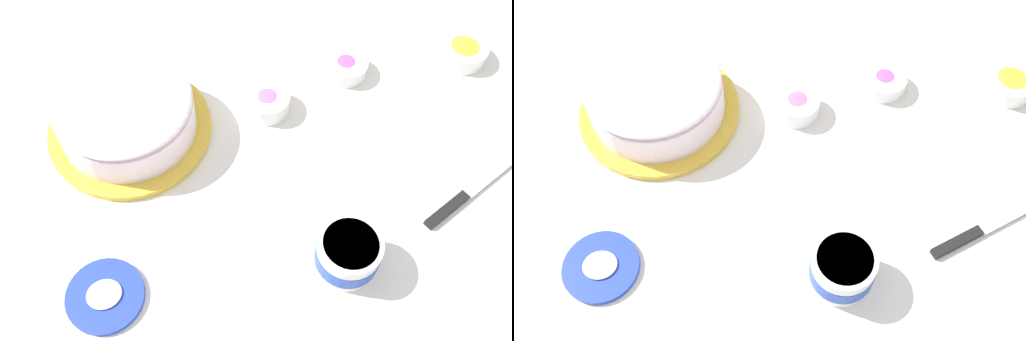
# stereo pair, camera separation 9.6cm
# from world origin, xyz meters

# --- Properties ---
(ground_plane) EXTENTS (1.54, 1.54, 0.00)m
(ground_plane) POSITION_xyz_m (0.00, 0.00, 0.00)
(ground_plane) COLOR silver
(frosted_cake) EXTENTS (0.30, 0.30, 0.11)m
(frosted_cake) POSITION_xyz_m (-0.31, 0.25, 0.05)
(frosted_cake) COLOR gold
(frosted_cake) RESTS_ON ground_plane
(frosting_tub) EXTENTS (0.10, 0.10, 0.08)m
(frosting_tub) POSITION_xyz_m (-0.01, -0.10, 0.04)
(frosting_tub) COLOR white
(frosting_tub) RESTS_ON ground_plane
(frosting_tub_lid) EXTENTS (0.12, 0.12, 0.02)m
(frosting_tub_lid) POSITION_xyz_m (-0.39, -0.06, 0.01)
(frosting_tub_lid) COLOR #233DAD
(frosting_tub_lid) RESTS_ON ground_plane
(spreading_knife) EXTENTS (0.22, 0.11, 0.01)m
(spreading_knife) POSITION_xyz_m (0.24, -0.03, 0.01)
(spreading_knife) COLOR silver
(spreading_knife) RESTS_ON ground_plane
(sprinkle_bowl_yellow) EXTENTS (0.09, 0.09, 0.04)m
(sprinkle_bowl_yellow) POSITION_xyz_m (0.37, 0.27, 0.02)
(sprinkle_bowl_yellow) COLOR white
(sprinkle_bowl_yellow) RESTS_ON ground_plane
(sprinkle_bowl_rainbow) EXTENTS (0.09, 0.09, 0.03)m
(sprinkle_bowl_rainbow) POSITION_xyz_m (0.13, 0.29, 0.02)
(sprinkle_bowl_rainbow) COLOR white
(sprinkle_bowl_rainbow) RESTS_ON ground_plane
(sprinkle_bowl_pink) EXTENTS (0.09, 0.09, 0.04)m
(sprinkle_bowl_pink) POSITION_xyz_m (-0.05, 0.24, 0.02)
(sprinkle_bowl_pink) COLOR white
(sprinkle_bowl_pink) RESTS_ON ground_plane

